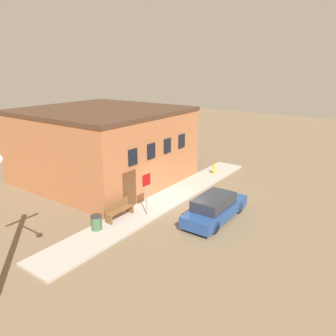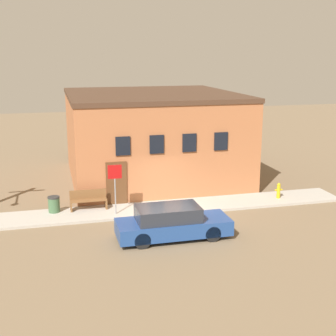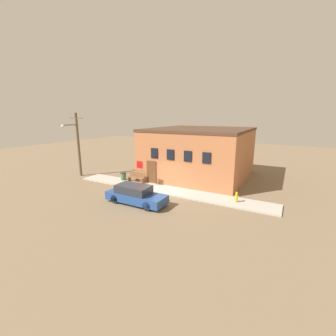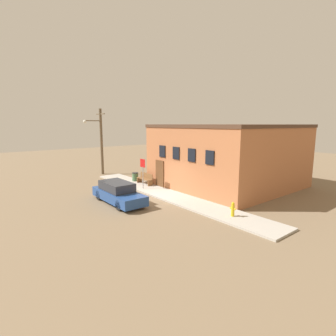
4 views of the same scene
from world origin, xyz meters
TOP-DOWN VIEW (x-y plane):
  - ground_plane at (0.00, 0.00)m, footprint 80.00×80.00m
  - sidewalk at (0.00, 1.03)m, footprint 17.86×2.05m
  - brick_building at (0.73, 6.91)m, footprint 9.44×9.85m
  - fire_hydrant at (5.92, 0.94)m, footprint 0.38×0.18m
  - stop_sign at (-2.33, 0.59)m, footprint 0.63×0.06m
  - bench at (-3.47, 1.56)m, footprint 1.69×0.44m
  - trash_bin at (-5.03, 1.55)m, footprint 0.55×0.55m
  - parked_car at (-0.52, -2.51)m, footprint 4.53×1.63m

SIDE VIEW (x-z plane):
  - ground_plane at x=0.00m, z-range 0.00..0.00m
  - sidewalk at x=0.00m, z-range 0.00..0.12m
  - trash_bin at x=-5.03m, z-range 0.12..0.85m
  - fire_hydrant at x=5.92m, z-range 0.12..0.90m
  - bench at x=-3.47m, z-range 0.11..1.02m
  - parked_car at x=-0.52m, z-range -0.03..1.31m
  - stop_sign at x=-2.33m, z-range 0.56..2.84m
  - brick_building at x=0.73m, z-range 0.00..5.00m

